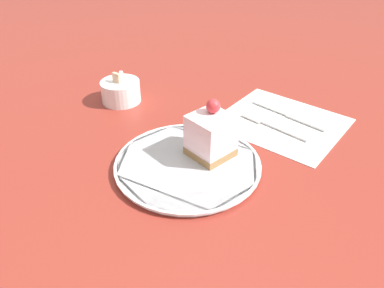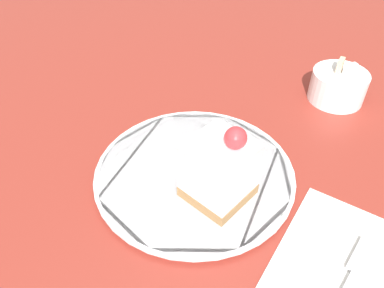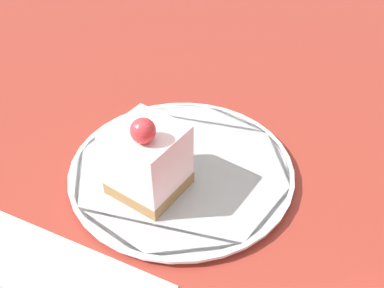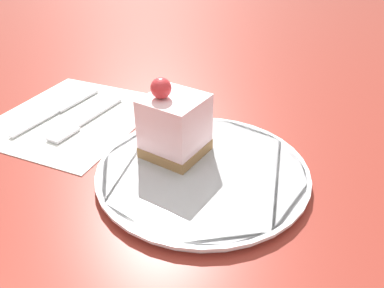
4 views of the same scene
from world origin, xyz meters
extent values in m
plane|color=maroon|center=(0.00, 0.00, 0.00)|extent=(4.00, 4.00, 0.00)
cylinder|color=white|center=(-0.03, 0.01, 0.01)|extent=(0.25, 0.25, 0.01)
cylinder|color=white|center=(-0.03, 0.01, 0.01)|extent=(0.26, 0.26, 0.00)
cube|color=olive|center=(0.02, 0.01, 0.02)|extent=(0.07, 0.07, 0.01)
cube|color=silver|center=(0.02, 0.01, 0.06)|extent=(0.07, 0.07, 0.06)
sphere|color=red|center=(0.03, 0.02, 0.10)|extent=(0.03, 0.03, 0.03)
cube|color=silver|center=(0.18, 0.06, 0.01)|extent=(0.03, 0.05, 0.00)
cylinder|color=white|center=(0.01, 0.31, 0.02)|extent=(0.09, 0.09, 0.05)
cube|color=#D8B28C|center=(0.00, 0.31, 0.06)|extent=(0.01, 0.02, 0.02)
cube|color=white|center=(0.02, 0.31, 0.06)|extent=(0.02, 0.02, 0.02)
camera|label=1|loc=(-0.36, -0.40, 0.41)|focal=35.00mm
camera|label=2|loc=(0.21, -0.23, 0.36)|focal=35.00mm
camera|label=3|loc=(0.25, 0.24, 0.35)|focal=40.00mm
camera|label=4|loc=(-0.24, 0.32, 0.28)|focal=35.00mm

